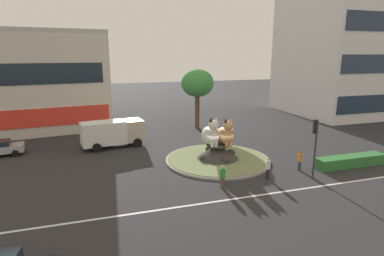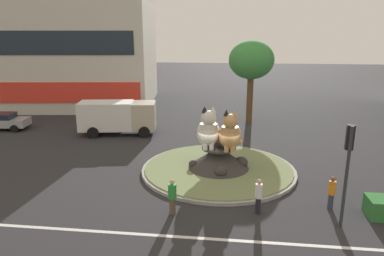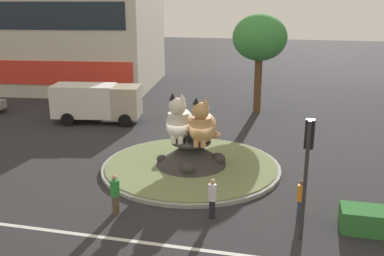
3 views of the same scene
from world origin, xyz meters
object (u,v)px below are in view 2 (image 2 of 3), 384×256
broadleaf_tree_behind_island (251,61)px  pedestrian_orange_shirt (332,192)px  pedestrian_green_shirt (172,196)px  delivery_box_truck (118,116)px  traffic_light_mast (348,157)px  hatchback_near_shophouse (2,121)px  shophouse_block (53,51)px  cat_statue_white (209,131)px  cat_statue_calico (230,134)px  pedestrian_white_shirt (259,195)px

broadleaf_tree_behind_island → pedestrian_orange_shirt: 17.82m
pedestrian_green_shirt → delivery_box_truck: size_ratio=0.26×
traffic_light_mast → hatchback_near_shophouse: 27.97m
traffic_light_mast → shophouse_block: 36.35m
cat_statue_white → shophouse_block: (-19.61, 19.64, 3.57)m
pedestrian_orange_shirt → pedestrian_green_shirt: bearing=-60.7°
cat_statue_calico → delivery_box_truck: bearing=-128.9°
traffic_light_mast → broadleaf_tree_behind_island: bearing=18.2°
hatchback_near_shophouse → delivery_box_truck: 10.45m
cat_statue_white → delivery_box_truck: cat_statue_white is taller
cat_statue_white → delivery_box_truck: bearing=-135.5°
cat_statue_calico → pedestrian_orange_shirt: 6.48m
pedestrian_orange_shirt → cat_statue_white: bearing=-106.0°
cat_statue_white → traffic_light_mast: traffic_light_mast is taller
hatchback_near_shophouse → delivery_box_truck: size_ratio=0.69×
pedestrian_green_shirt → broadleaf_tree_behind_island: bearing=145.4°
cat_statue_calico → hatchback_near_shophouse: 21.16m
pedestrian_white_shirt → hatchback_near_shophouse: (-21.10, 12.41, -0.14)m
cat_statue_calico → hatchback_near_shophouse: cat_statue_calico is taller
traffic_light_mast → hatchback_near_shophouse: bearing=70.0°
shophouse_block → hatchback_near_shophouse: (1.20, -12.35, -5.26)m
traffic_light_mast → pedestrian_green_shirt: 7.76m
cat_statue_calico → delivery_box_truck: cat_statue_calico is taller
traffic_light_mast → pedestrian_green_shirt: (-7.42, 0.20, -2.28)m
cat_statue_white → pedestrian_orange_shirt: size_ratio=1.55×
pedestrian_orange_shirt → delivery_box_truck: delivery_box_truck is taller
cat_statue_calico → broadleaf_tree_behind_island: bearing=172.5°
broadleaf_tree_behind_island → pedestrian_white_shirt: (-0.21, -17.68, -4.78)m
pedestrian_white_shirt → pedestrian_orange_shirt: bearing=22.0°
cat_statue_calico → delivery_box_truck: (-9.26, 7.41, -0.88)m
hatchback_near_shophouse → pedestrian_green_shirt: bearing=-43.7°
hatchback_near_shophouse → delivery_box_truck: delivery_box_truck is taller
cat_statue_white → pedestrian_orange_shirt: bearing=51.1°
shophouse_block → pedestrian_green_shirt: (18.37, -25.26, -5.14)m
pedestrian_white_shirt → hatchback_near_shophouse: pedestrian_white_shirt is taller
cat_statue_white → shophouse_block: size_ratio=0.10×
traffic_light_mast → pedestrian_orange_shirt: bearing=9.8°
cat_statue_calico → traffic_light_mast: 7.43m
shophouse_block → pedestrian_green_shirt: bearing=-61.2°
cat_statue_white → pedestrian_green_shirt: cat_statue_white is taller
pedestrian_green_shirt → pedestrian_white_shirt: size_ratio=1.00×
delivery_box_truck → pedestrian_white_shirt: bearing=-58.2°
pedestrian_white_shirt → delivery_box_truck: 16.25m
broadleaf_tree_behind_island → delivery_box_truck: size_ratio=1.17×
cat_statue_white → cat_statue_calico: cat_statue_white is taller
pedestrian_orange_shirt → broadleaf_tree_behind_island: bearing=-150.1°
cat_statue_white → traffic_light_mast: bearing=42.8°
cat_statue_white → pedestrian_white_shirt: (2.69, -5.13, -1.55)m
cat_statue_white → delivery_box_truck: 10.73m
pedestrian_orange_shirt → delivery_box_truck: bearing=-109.9°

